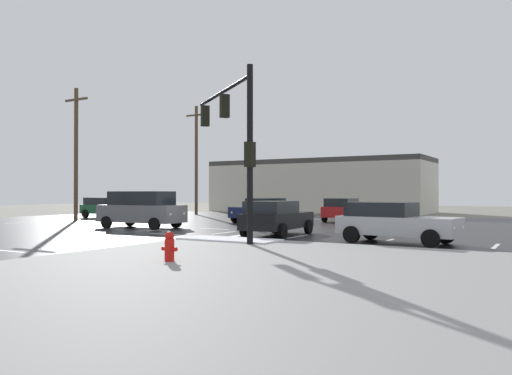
{
  "coord_description": "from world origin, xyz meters",
  "views": [
    {
      "loc": [
        15.87,
        -20.32,
        1.97
      ],
      "look_at": [
        -1.91,
        9.73,
        2.34
      ],
      "focal_mm": 35.52,
      "sensor_mm": 36.0,
      "label": 1
    }
  ],
  "objects": [
    {
      "name": "ground_plane",
      "position": [
        0.0,
        0.0,
        0.0
      ],
      "size": [
        120.0,
        120.0,
        0.0
      ],
      "primitive_type": "plane",
      "color": "slate"
    },
    {
      "name": "lane_markings",
      "position": [
        1.2,
        -1.38,
        0.02
      ],
      "size": [
        36.15,
        36.15,
        0.01
      ],
      "color": "silver",
      "rests_on": "road_asphalt"
    },
    {
      "name": "sedan_red",
      "position": [
        3.42,
        12.54,
        0.85
      ],
      "size": [
        2.16,
        4.59,
        1.58
      ],
      "rotation": [
        0.0,
        0.0,
        1.61
      ],
      "color": "#B21919",
      "rests_on": "road_asphalt"
    },
    {
      "name": "snow_strip_curbside",
      "position": [
        5.0,
        -4.0,
        0.17
      ],
      "size": [
        4.0,
        1.6,
        0.06
      ],
      "primitive_type": "cube",
      "color": "white",
      "rests_on": "sidewalk_corner"
    },
    {
      "name": "utility_pole_distant",
      "position": [
        -11.84,
        15.98,
        5.1
      ],
      "size": [
        2.2,
        0.28,
        9.76
      ],
      "color": "brown",
      "rests_on": "ground_plane"
    },
    {
      "name": "sedan_navy",
      "position": [
        -1.15,
        9.15,
        0.85
      ],
      "size": [
        2.43,
        4.68,
        1.58
      ],
      "rotation": [
        0.0,
        0.0,
        -1.69
      ],
      "color": "#141E47",
      "rests_on": "road_asphalt"
    },
    {
      "name": "sedan_silver",
      "position": [
        10.47,
        -0.71,
        0.85
      ],
      "size": [
        4.67,
        2.39,
        1.58
      ],
      "rotation": [
        0.0,
        0.0,
        -0.1
      ],
      "color": "#B7BABF",
      "rests_on": "road_asphalt"
    },
    {
      "name": "sedan_green",
      "position": [
        -14.1,
        7.51,
        0.85
      ],
      "size": [
        4.62,
        2.23,
        1.58
      ],
      "rotation": [
        0.0,
        0.0,
        -0.06
      ],
      "color": "#195933",
      "rests_on": "road_asphalt"
    },
    {
      "name": "road_asphalt",
      "position": [
        0.0,
        0.0,
        0.01
      ],
      "size": [
        44.0,
        44.0,
        0.02
      ],
      "primitive_type": "cube",
      "color": "#232326",
      "rests_on": "ground_plane"
    },
    {
      "name": "traffic_signal_mast",
      "position": [
        5.08,
        -3.82,
        4.46
      ],
      "size": [
        5.29,
        4.18,
        6.42
      ],
      "rotation": [
        0.0,
        0.0,
        2.48
      ],
      "color": "black",
      "rests_on": "sidewalk_corner"
    },
    {
      "name": "utility_pole_far",
      "position": [
        -13.12,
        3.8,
        4.89
      ],
      "size": [
        2.2,
        0.28,
        9.34
      ],
      "color": "brown",
      "rests_on": "ground_plane"
    },
    {
      "name": "sidewalk_corner",
      "position": [
        12.0,
        -12.0,
        0.07
      ],
      "size": [
        18.0,
        18.0,
        0.14
      ],
      "primitive_type": "cube",
      "color": "gray",
      "rests_on": "ground_plane"
    },
    {
      "name": "fire_hydrant",
      "position": [
        6.99,
        -9.86,
        0.54
      ],
      "size": [
        0.48,
        0.26,
        0.79
      ],
      "color": "red",
      "rests_on": "sidewalk_corner"
    },
    {
      "name": "sedan_black",
      "position": [
        4.93,
        -0.02,
        0.85
      ],
      "size": [
        2.25,
        4.62,
        1.58
      ],
      "rotation": [
        0.0,
        0.0,
        1.63
      ],
      "color": "black",
      "rests_on": "road_asphalt"
    },
    {
      "name": "strip_building_background",
      "position": [
        -5.53,
        28.8,
        2.7
      ],
      "size": [
        22.64,
        8.0,
        5.4
      ],
      "color": "beige",
      "rests_on": "ground_plane"
    },
    {
      "name": "suv_grey",
      "position": [
        -3.87,
        0.56,
        1.09
      ],
      "size": [
        4.95,
        2.47,
        2.03
      ],
      "rotation": [
        0.0,
        0.0,
        0.08
      ],
      "color": "slate",
      "rests_on": "road_asphalt"
    }
  ]
}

